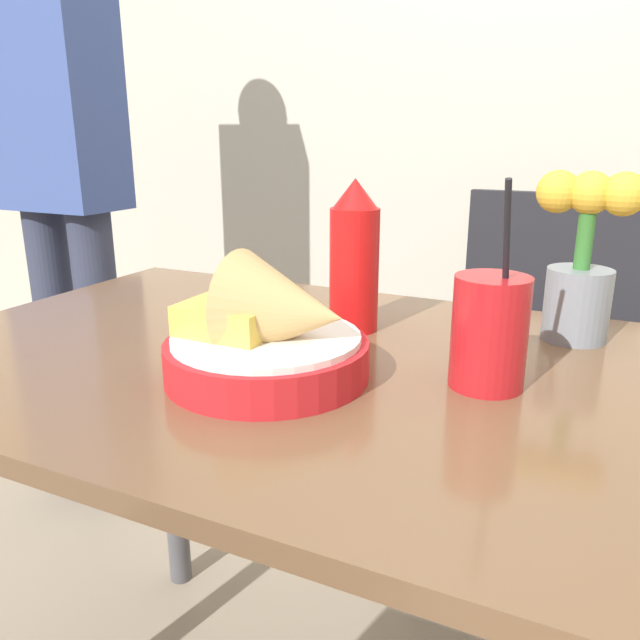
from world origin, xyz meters
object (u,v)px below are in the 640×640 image
Objects in this scene: food_basket at (273,336)px; person_standing at (57,144)px; ketchup_bottle at (354,258)px; flower_vase at (582,258)px; chair_far_window at (540,353)px; drink_cup at (489,336)px.

food_basket is 1.13m from person_standing.
food_basket is at bearing -92.55° from ketchup_bottle.
flower_vase reaches higher than food_basket.
chair_far_window is at bearing 71.34° from ketchup_bottle.
person_standing is (-0.96, 0.36, 0.15)m from ketchup_bottle.
ketchup_bottle is 0.31m from flower_vase.
flower_vase is at bearing 71.21° from drink_cup.
person_standing reaches higher than ketchup_bottle.
drink_cup is 1.29m from person_standing.
flower_vase is (0.31, 0.31, 0.06)m from food_basket.
drink_cup is at bearing -89.10° from chair_far_window.
drink_cup reaches higher than food_basket.
food_basket is (-0.22, -0.84, 0.26)m from chair_far_window.
person_standing is at bearing 167.98° from flower_vase.
food_basket is 0.44m from flower_vase.
person_standing reaches higher than drink_cup.
chair_far_window is 1.28m from person_standing.
drink_cup reaches higher than flower_vase.
person_standing is (-1.17, -0.26, 0.46)m from chair_far_window.
ketchup_bottle is 0.94× the size of flower_vase.
chair_far_window is 0.62m from flower_vase.
chair_far_window is 0.72m from ketchup_bottle.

